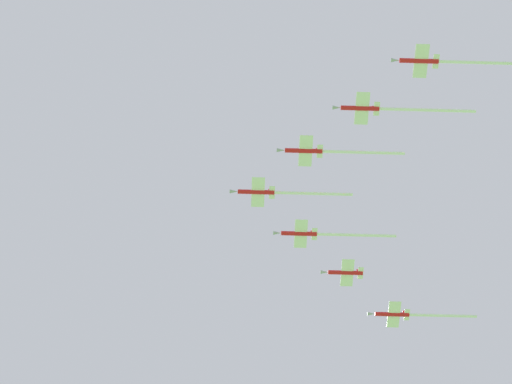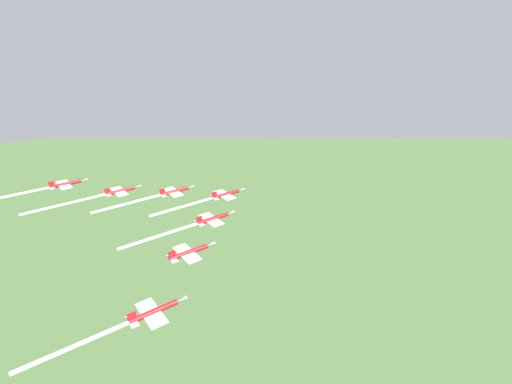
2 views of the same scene
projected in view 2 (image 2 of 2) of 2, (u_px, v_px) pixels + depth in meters
jet_lead at (211, 199)px, 129.32m from camera, size 35.32×10.62×2.77m
jet_port_inner at (158, 196)px, 131.88m from camera, size 35.99×10.75×2.77m
jet_starboard_inner at (194, 225)px, 112.13m from camera, size 36.24×10.80×2.77m
jet_port_outer at (99, 196)px, 133.11m from camera, size 39.28×11.38×2.77m
jet_starboard_outer at (190, 252)px, 97.66m from camera, size 13.38×9.97×2.77m
jet_center_rear at (47, 188)px, 134.68m from camera, size 35.03×10.57×2.77m
jet_port_trail at (128, 323)px, 77.22m from camera, size 33.61×10.29×2.77m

